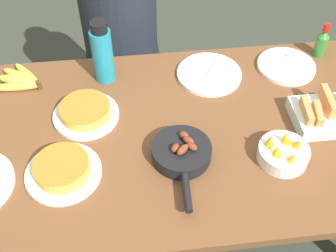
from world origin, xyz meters
TOP-DOWN VIEW (x-y plane):
  - ground_plane at (0.00, 0.00)m, footprint 14.00×14.00m
  - dining_table at (0.00, 0.00)m, footprint 1.85×0.89m
  - banana_bunch at (-0.53, 0.32)m, footprint 0.20×0.17m
  - melon_tray at (0.59, -0.02)m, footprint 0.30×0.18m
  - skillet at (0.03, -0.12)m, footprint 0.20×0.33m
  - frittata_plate_center at (-0.35, -0.14)m, footprint 0.24×0.24m
  - frittata_plate_side at (-0.28, 0.11)m, footprint 0.24×0.24m
  - empty_plate_far_left at (0.20, 0.28)m, footprint 0.25×0.25m
  - empty_plate_mid_edge at (0.51, 0.29)m, footprint 0.23×0.23m
  - fruit_bowl_mango at (0.36, -0.16)m, footprint 0.17×0.17m
  - water_bottle at (-0.21, 0.31)m, footprint 0.08×0.08m
  - hot_sauce_bottle at (0.67, 0.35)m, footprint 0.05×0.05m
  - person_figure at (-0.14, 0.70)m, footprint 0.38×0.38m

SIDE VIEW (x-z plane):
  - ground_plane at x=0.00m, z-range 0.00..0.00m
  - person_figure at x=-0.14m, z-range -0.11..1.06m
  - dining_table at x=0.00m, z-range 0.27..0.99m
  - empty_plate_far_left at x=0.20m, z-range 0.72..0.74m
  - empty_plate_mid_edge at x=0.51m, z-range 0.72..0.74m
  - banana_bunch at x=-0.53m, z-range 0.72..0.76m
  - frittata_plate_side at x=-0.28m, z-range 0.72..0.77m
  - frittata_plate_center at x=-0.35m, z-range 0.71..0.78m
  - skillet at x=0.03m, z-range 0.71..0.79m
  - fruit_bowl_mango at x=0.36m, z-range 0.70..0.80m
  - melon_tray at x=0.59m, z-range 0.70..0.80m
  - hot_sauce_bottle at x=0.67m, z-range 0.71..0.86m
  - water_bottle at x=-0.21m, z-range 0.71..0.97m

